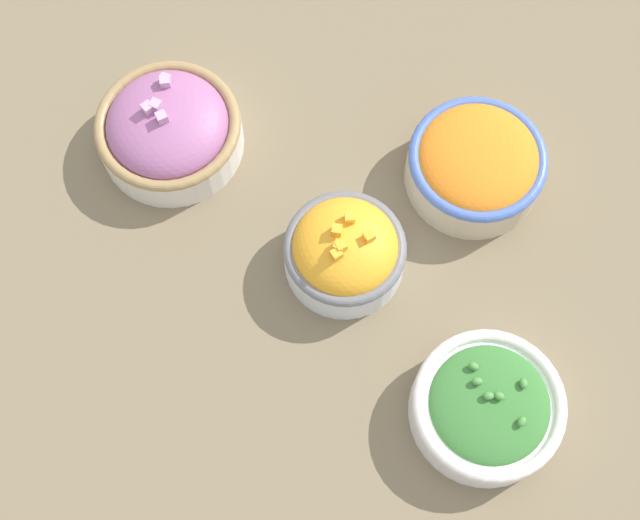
{
  "coord_description": "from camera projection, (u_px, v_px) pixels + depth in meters",
  "views": [
    {
      "loc": [
        -0.04,
        0.3,
        0.84
      ],
      "look_at": [
        0.0,
        0.0,
        0.03
      ],
      "focal_mm": 50.0,
      "sensor_mm": 36.0,
      "label": 1
    }
  ],
  "objects": [
    {
      "name": "ground_plane",
      "position": [
        320.0,
        270.0,
        0.89
      ],
      "size": [
        3.0,
        3.0,
        0.0
      ],
      "primitive_type": "plane",
      "color": "#75664C"
    },
    {
      "name": "bowl_red_onion",
      "position": [
        169.0,
        129.0,
        0.91
      ],
      "size": [
        0.15,
        0.15,
        0.08
      ],
      "color": "silver",
      "rests_on": "ground_plane"
    },
    {
      "name": "bowl_broccoli",
      "position": [
        487.0,
        407.0,
        0.82
      ],
      "size": [
        0.14,
        0.14,
        0.06
      ],
      "color": "white",
      "rests_on": "ground_plane"
    },
    {
      "name": "bowl_carrots",
      "position": [
        476.0,
        164.0,
        0.89
      ],
      "size": [
        0.14,
        0.14,
        0.07
      ],
      "color": "beige",
      "rests_on": "ground_plane"
    },
    {
      "name": "bowl_squash",
      "position": [
        345.0,
        251.0,
        0.86
      ],
      "size": [
        0.12,
        0.12,
        0.08
      ],
      "color": "silver",
      "rests_on": "ground_plane"
    }
  ]
}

